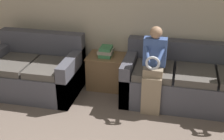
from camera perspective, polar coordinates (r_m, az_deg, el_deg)
wall_back at (r=5.12m, az=1.36°, el=11.03°), size 6.73×0.06×2.55m
couch_main at (r=4.92m, az=14.70°, el=-2.23°), size 2.14×0.91×0.87m
couch_side at (r=5.25m, az=-13.77°, el=-0.38°), size 1.45×0.97×0.91m
child_left_seated at (r=4.44m, az=7.60°, el=0.51°), size 0.33×0.38×1.26m
side_shelf at (r=5.22m, az=-1.07°, el=-0.18°), size 0.61×0.48×0.57m
book_stack at (r=5.08m, az=-1.11°, el=3.42°), size 0.24×0.30×0.16m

